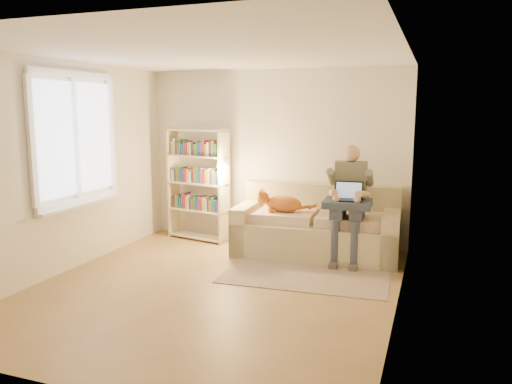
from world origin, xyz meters
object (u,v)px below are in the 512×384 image
at_px(sofa, 317,230).
at_px(bookshelf, 198,179).
at_px(laptop, 349,196).
at_px(person, 349,196).
at_px(cat, 277,203).

relative_size(sofa, bookshelf, 1.32).
xyz_separation_m(sofa, laptop, (0.48, -0.27, 0.56)).
xyz_separation_m(person, bookshelf, (-2.37, 0.29, 0.08)).
bearing_deg(person, sofa, 159.99).
bearing_deg(cat, bookshelf, 163.95).
distance_m(person, laptop, 0.13).
relative_size(laptop, bookshelf, 0.22).
distance_m(sofa, person, 0.72).
height_order(person, laptop, person).
distance_m(sofa, bookshelf, 2.01).
xyz_separation_m(laptop, bookshelf, (-2.39, 0.42, 0.05)).
xyz_separation_m(cat, laptop, (1.01, -0.10, 0.18)).
xyz_separation_m(sofa, person, (0.46, -0.14, 0.53)).
distance_m(person, bookshelf, 2.39).
distance_m(cat, bookshelf, 1.43).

